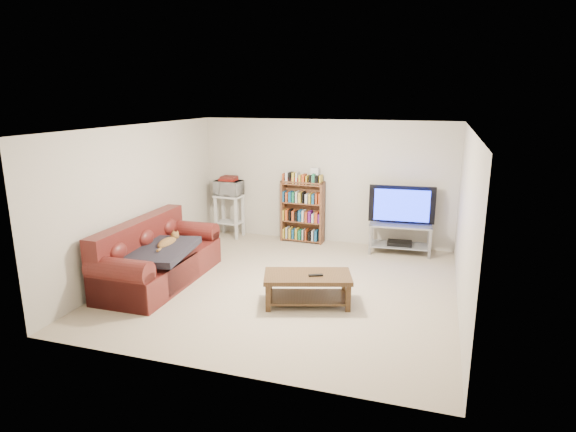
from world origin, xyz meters
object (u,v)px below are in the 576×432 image
at_px(coffee_table, 308,283).
at_px(sofa, 156,261).
at_px(bookshelf, 303,211).
at_px(tv_stand, 400,233).

bearing_deg(coffee_table, sofa, 160.29).
bearing_deg(bookshelf, sofa, -118.17).
bearing_deg(coffee_table, tv_stand, 51.77).
xyz_separation_m(sofa, tv_stand, (3.53, 2.57, 0.04)).
height_order(tv_stand, bookshelf, bookshelf).
relative_size(sofa, tv_stand, 2.00).
distance_m(coffee_table, bookshelf, 3.00).
bearing_deg(sofa, coffee_table, -3.11).
xyz_separation_m(sofa, bookshelf, (1.61, 2.74, 0.29)).
bearing_deg(bookshelf, coffee_table, -70.56).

